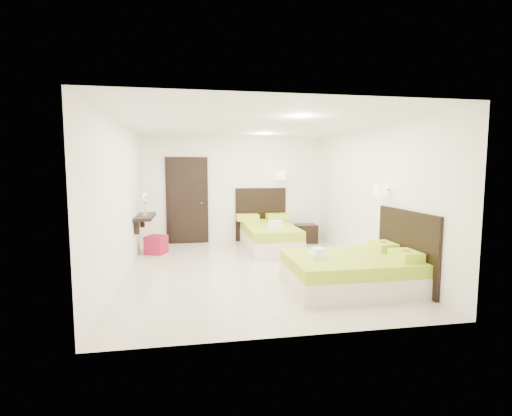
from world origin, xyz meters
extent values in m
plane|color=beige|center=(0.00, 0.00, 0.00)|extent=(5.50, 5.50, 0.00)
cube|color=beige|center=(0.64, 1.67, 0.17)|extent=(1.08, 2.16, 0.35)
cube|color=#8DAD1B|center=(0.64, 1.67, 0.45)|extent=(1.07, 2.14, 0.22)
cube|color=black|center=(0.64, 2.72, 0.68)|extent=(1.30, 0.05, 1.35)
cube|color=#C0E329|center=(0.27, 2.48, 0.64)|extent=(0.54, 0.37, 0.15)
cylinder|color=#D53260|center=(0.27, 2.48, 0.72)|extent=(0.13, 0.13, 0.00)
cube|color=#C0E329|center=(1.02, 2.48, 0.64)|extent=(0.54, 0.37, 0.15)
cylinder|color=#D53260|center=(1.02, 2.48, 0.72)|extent=(0.13, 0.13, 0.00)
cube|color=white|center=(0.64, 1.08, 0.60)|extent=(0.32, 0.24, 0.09)
cube|color=white|center=(0.64, 1.08, 0.69)|extent=(0.24, 0.18, 0.09)
cube|color=#EFE7C4|center=(1.12, 2.57, 1.67)|extent=(0.19, 0.19, 0.22)
cylinder|color=#2D2116|center=(1.12, 2.65, 1.67)|extent=(0.03, 0.16, 0.03)
cube|color=beige|center=(1.30, -1.29, 0.15)|extent=(1.90, 1.43, 0.30)
cube|color=#8DAD1B|center=(1.30, -1.29, 0.40)|extent=(1.88, 1.41, 0.19)
cube|color=black|center=(2.22, -1.29, 0.59)|extent=(0.05, 1.62, 1.19)
cube|color=#C0E329|center=(2.01, -1.62, 0.56)|extent=(0.32, 0.48, 0.13)
cylinder|color=#D53260|center=(2.01, -1.62, 0.63)|extent=(0.11, 0.11, 0.00)
cube|color=#C0E329|center=(2.01, -0.95, 0.56)|extent=(0.32, 0.48, 0.13)
cylinder|color=#D53260|center=(2.01, -0.95, 0.63)|extent=(0.11, 0.11, 0.00)
cube|color=white|center=(0.77, -1.29, 0.53)|extent=(0.21, 0.29, 0.08)
cube|color=white|center=(0.77, -1.29, 0.61)|extent=(0.16, 0.21, 0.08)
cube|color=#EFE7C4|center=(2.07, -0.69, 1.48)|extent=(0.17, 0.17, 0.19)
cylinder|color=#2D2116|center=(2.15, -0.69, 1.48)|extent=(0.16, 0.03, 0.03)
cube|color=black|center=(1.71, 2.27, 0.23)|extent=(0.54, 0.49, 0.45)
cube|color=maroon|center=(-1.87, 1.64, 0.20)|extent=(0.51, 0.51, 0.39)
cube|color=black|center=(-1.20, 2.71, 1.05)|extent=(1.02, 0.06, 2.14)
cube|color=black|center=(-1.20, 2.67, 1.05)|extent=(0.88, 0.04, 2.06)
cylinder|color=silver|center=(-0.85, 2.64, 1.00)|extent=(0.03, 0.10, 0.03)
cube|color=black|center=(-2.08, 1.60, 0.82)|extent=(0.35, 1.20, 0.06)
cube|color=black|center=(-2.19, 1.15, 0.67)|extent=(0.10, 0.04, 0.30)
cube|color=black|center=(-2.19, 2.05, 0.67)|extent=(0.10, 0.04, 0.30)
cylinder|color=silver|center=(-2.08, 1.45, 0.86)|extent=(0.10, 0.10, 0.02)
cylinder|color=silver|center=(-2.08, 1.45, 0.98)|extent=(0.02, 0.02, 0.22)
cone|color=silver|center=(-2.08, 1.45, 1.11)|extent=(0.07, 0.07, 0.04)
cylinder|color=white|center=(-2.08, 1.45, 1.20)|extent=(0.02, 0.02, 0.15)
sphere|color=#FFB23F|center=(-2.08, 1.45, 1.29)|extent=(0.02, 0.02, 0.02)
cylinder|color=silver|center=(-2.08, 1.75, 0.86)|extent=(0.10, 0.10, 0.02)
cylinder|color=silver|center=(-2.08, 1.75, 0.98)|extent=(0.02, 0.02, 0.22)
cone|color=silver|center=(-2.08, 1.75, 1.11)|extent=(0.07, 0.07, 0.04)
cylinder|color=white|center=(-2.08, 1.75, 1.20)|extent=(0.02, 0.02, 0.15)
sphere|color=#FFB23F|center=(-2.08, 1.75, 1.29)|extent=(0.02, 0.02, 0.02)
camera|label=1|loc=(-1.09, -6.51, 1.83)|focal=26.00mm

